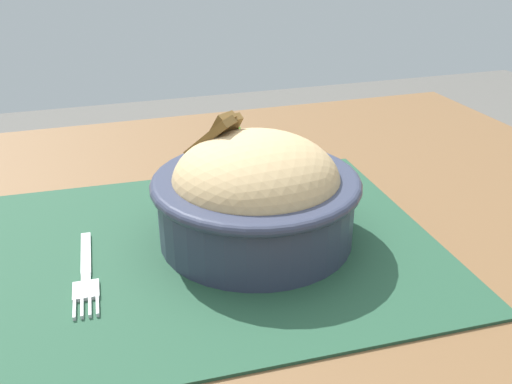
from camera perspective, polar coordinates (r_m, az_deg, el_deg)
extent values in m
cube|color=brown|center=(0.54, -6.51, -8.21)|extent=(1.11, 0.88, 0.03)
cylinder|color=brown|center=(1.20, 14.44, -8.55)|extent=(0.04, 0.04, 0.69)
cube|color=#1E422D|center=(0.55, -4.96, -5.66)|extent=(0.45, 0.36, 0.00)
cylinder|color=#2D3347|center=(0.55, 0.00, -1.60)|extent=(0.19, 0.19, 0.07)
torus|color=#2D3347|center=(0.53, 0.00, 0.99)|extent=(0.20, 0.20, 0.01)
ellipsoid|color=tan|center=(0.53, 0.00, 1.09)|extent=(0.22, 0.22, 0.09)
sphere|color=#37811D|center=(0.57, -3.03, 5.54)|extent=(0.04, 0.04, 0.04)
cylinder|color=orange|center=(0.51, -3.94, 2.50)|extent=(0.02, 0.03, 0.01)
cylinder|color=orange|center=(0.53, 0.91, 3.47)|extent=(0.02, 0.03, 0.01)
cylinder|color=orange|center=(0.54, 4.42, 3.62)|extent=(0.02, 0.03, 0.01)
cube|color=brown|center=(0.56, -3.16, 5.91)|extent=(0.03, 0.04, 0.05)
cube|color=brown|center=(0.55, -4.02, 5.77)|extent=(0.04, 0.04, 0.05)
cube|color=brown|center=(0.54, -4.71, 5.56)|extent=(0.05, 0.05, 0.04)
cube|color=silver|center=(0.56, -16.87, -5.96)|extent=(0.01, 0.07, 0.00)
cube|color=silver|center=(0.52, -16.87, -8.36)|extent=(0.01, 0.01, 0.00)
cube|color=silver|center=(0.50, -16.86, -9.54)|extent=(0.02, 0.03, 0.00)
cube|color=silver|center=(0.48, -17.94, -11.32)|extent=(0.00, 0.02, 0.00)
cube|color=silver|center=(0.48, -17.23, -11.25)|extent=(0.00, 0.02, 0.00)
cube|color=silver|center=(0.48, -16.49, -11.17)|extent=(0.00, 0.02, 0.00)
cube|color=silver|center=(0.48, -15.78, -11.10)|extent=(0.00, 0.02, 0.00)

